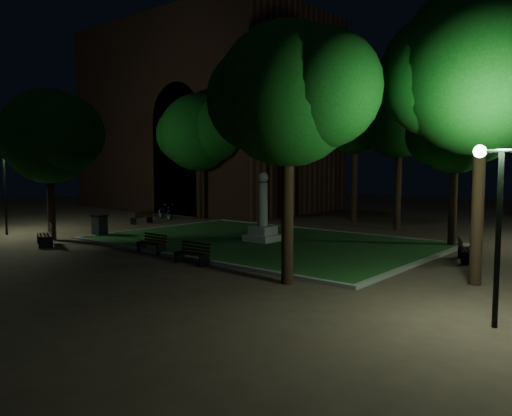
{
  "coord_description": "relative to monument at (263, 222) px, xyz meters",
  "views": [
    {
      "loc": [
        14.54,
        -15.88,
        3.61
      ],
      "look_at": [
        0.41,
        1.0,
        1.71
      ],
      "focal_mm": 35.0,
      "sensor_mm": 36.0,
      "label": 1
    }
  ],
  "objects": [
    {
      "name": "ground",
      "position": [
        0.0,
        -2.0,
        -0.96
      ],
      "size": [
        80.0,
        80.0,
        0.0
      ],
      "primitive_type": "plane",
      "color": "#4B362A"
    },
    {
      "name": "lawn",
      "position": [
        0.0,
        0.0,
        -0.92
      ],
      "size": [
        15.0,
        10.0,
        0.08
      ],
      "primitive_type": "cube",
      "color": "#1F491B",
      "rests_on": "ground"
    },
    {
      "name": "lawn_kerb",
      "position": [
        0.0,
        0.0,
        -0.9
      ],
      "size": [
        15.4,
        10.4,
        0.12
      ],
      "color": "slate",
      "rests_on": "ground"
    },
    {
      "name": "monument",
      "position": [
        0.0,
        0.0,
        0.0
      ],
      "size": [
        1.4,
        1.4,
        3.2
      ],
      "color": "gray",
      "rests_on": "lawn"
    },
    {
      "name": "building_main",
      "position": [
        -15.86,
        11.79,
        6.42
      ],
      "size": [
        20.0,
        12.0,
        15.0
      ],
      "color": "#48261C",
      "rests_on": "ground"
    },
    {
      "name": "tree_west",
      "position": [
        -8.34,
        -5.85,
        4.02
      ],
      "size": [
        5.54,
        4.52,
        7.25
      ],
      "color": "black",
      "rests_on": "ground"
    },
    {
      "name": "tree_north_wl",
      "position": [
        -4.43,
        7.91,
        4.94
      ],
      "size": [
        4.67,
        3.81,
        7.82
      ],
      "color": "black",
      "rests_on": "ground"
    },
    {
      "name": "tree_north_er",
      "position": [
        2.99,
        8.28,
        5.42
      ],
      "size": [
        5.8,
        4.74,
        8.75
      ],
      "color": "black",
      "rests_on": "ground"
    },
    {
      "name": "tree_ne",
      "position": [
        7.2,
        4.56,
        4.05
      ],
      "size": [
        4.39,
        3.58,
        6.81
      ],
      "color": "black",
      "rests_on": "ground"
    },
    {
      "name": "tree_east",
      "position": [
        10.21,
        -2.25,
        5.45
      ],
      "size": [
        6.26,
        5.11,
        8.97
      ],
      "color": "black",
      "rests_on": "ground"
    },
    {
      "name": "tree_se",
      "position": [
        5.77,
        -5.82,
        4.72
      ],
      "size": [
        5.25,
        4.29,
        7.83
      ],
      "color": "black",
      "rests_on": "ground"
    },
    {
      "name": "tree_nw",
      "position": [
        -9.86,
        5.4,
        4.82
      ],
      "size": [
        6.31,
        5.15,
        8.35
      ],
      "color": "black",
      "rests_on": "ground"
    },
    {
      "name": "tree_far_north",
      "position": [
        -0.79,
        10.25,
        5.77
      ],
      "size": [
        6.06,
        4.95,
        9.21
      ],
      "color": "black",
      "rests_on": "ground"
    },
    {
      "name": "lamppost_sw",
      "position": [
        -11.85,
        -6.52,
        2.18
      ],
      "size": [
        1.18,
        0.28,
        4.49
      ],
      "color": "black",
      "rests_on": "ground"
    },
    {
      "name": "lamppost_se",
      "position": [
        11.66,
        -6.15,
        1.92
      ],
      "size": [
        1.18,
        0.28,
        4.05
      ],
      "color": "black",
      "rests_on": "ground"
    },
    {
      "name": "lamppost_nw",
      "position": [
        -11.1,
        9.25,
        1.94
      ],
      "size": [
        1.18,
        0.28,
        4.09
      ],
      "color": "black",
      "rests_on": "ground"
    },
    {
      "name": "bench_near_left",
      "position": [
        -1.75,
        -5.05,
        -0.59
      ],
      "size": [
        1.43,
        0.52,
        0.78
      ],
      "rotation": [
        0.0,
        0.0,
        0.01
      ],
      "color": "black",
      "rests_on": "ground"
    },
    {
      "name": "bench_near_right",
      "position": [
        1.22,
        -5.56,
        -0.59
      ],
      "size": [
        1.45,
        0.58,
        0.78
      ],
      "rotation": [
        0.0,
        0.0,
        0.05
      ],
      "color": "black",
      "rests_on": "ground"
    },
    {
      "name": "bench_west_near",
      "position": [
        -6.99,
        -6.89,
        -0.51
      ],
      "size": [
        1.81,
        1.25,
        0.94
      ],
      "rotation": [
        0.0,
        0.0,
        -0.43
      ],
      "color": "black",
      "rests_on": "ground"
    },
    {
      "name": "bench_left_side",
      "position": [
        -10.4,
        1.0,
        -0.59
      ],
      "size": [
        0.56,
        1.46,
        0.79
      ],
      "rotation": [
        0.0,
        0.0,
        -1.53
      ],
      "color": "black",
      "rests_on": "ground"
    },
    {
      "name": "bench_right_side",
      "position": [
        8.66,
        1.46,
        -0.57
      ],
      "size": [
        1.06,
        1.6,
        0.83
      ],
      "rotation": [
        0.0,
        0.0,
        1.96
      ],
      "color": "black",
      "rests_on": "ground"
    },
    {
      "name": "trash_bin",
      "position": [
        -7.55,
        -3.79,
        -0.4
      ],
      "size": [
        0.71,
        0.71,
        1.1
      ],
      "color": "black",
      "rests_on": "ground"
    },
    {
      "name": "bicycle",
      "position": [
        -11.44,
        3.68,
        -0.44
      ],
      "size": [
        2.08,
        1.16,
        1.03
      ],
      "primitive_type": "imported",
      "rotation": [
        0.0,
        0.0,
        1.31
      ],
      "color": "black",
      "rests_on": "ground"
    }
  ]
}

